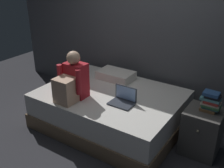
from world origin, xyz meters
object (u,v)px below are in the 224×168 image
Objects in this scene: pillow at (116,75)px; book_stack at (211,102)px; nightstand at (202,131)px; bed at (111,109)px; laptop at (123,99)px; person_sitting at (72,81)px.

pillow is 2.25× the size of book_stack.
book_stack is (1.54, -0.31, 0.12)m from pillow.
pillow reaches higher than nightstand.
book_stack is at bearing -11.31° from pillow.
laptop reaches higher than bed.
nightstand reaches higher than bed.
person_sitting is 0.72m from laptop.
nightstand is 0.90× the size of person_sitting.
nightstand is at bearing 15.97° from laptop.
person_sitting is 0.91m from pillow.
bed is at bearing -173.99° from book_stack.
person_sitting reaches higher than pillow.
laptop is (-0.99, -0.28, 0.29)m from nightstand.
pillow is at bearing 81.42° from person_sitting.
nightstand is 0.42m from book_stack.
person_sitting is 1.17× the size of pillow.
nightstand is at bearing -145.94° from book_stack.
laptop is at bearing -164.03° from nightstand.
pillow is (-0.51, 0.62, 0.01)m from laptop.
nightstand is 1.84× the size of laptop.
book_stack is (0.04, 0.03, 0.42)m from nightstand.
person_sitting is (-0.33, -0.43, 0.52)m from bed.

